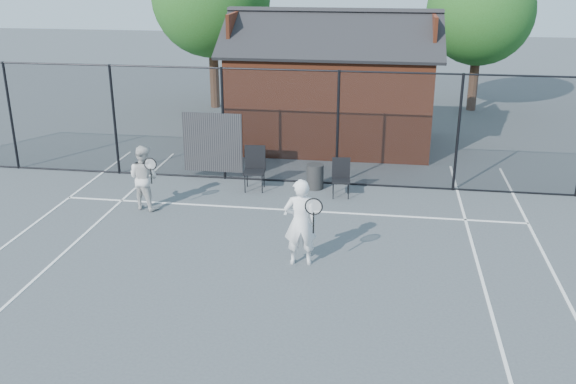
# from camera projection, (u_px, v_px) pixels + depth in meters

# --- Properties ---
(ground) EXTENTS (80.00, 80.00, 0.00)m
(ground) POSITION_uv_depth(u_px,v_px,m) (264.00, 267.00, 12.38)
(ground) COLOR #444A4E
(ground) RESTS_ON ground
(court_lines) EXTENTS (11.02, 18.00, 0.01)m
(court_lines) POSITION_uv_depth(u_px,v_px,m) (249.00, 301.00, 11.15)
(court_lines) COLOR white
(court_lines) RESTS_ON ground
(fence) EXTENTS (22.04, 3.00, 3.00)m
(fence) POSITION_uv_depth(u_px,v_px,m) (287.00, 129.00, 16.56)
(fence) COLOR black
(fence) RESTS_ON ground
(clubhouse) EXTENTS (6.50, 4.36, 4.19)m
(clubhouse) POSITION_uv_depth(u_px,v_px,m) (332.00, 93.00, 20.10)
(clubhouse) COLOR maroon
(clubhouse) RESTS_ON ground
(tree_right) EXTENTS (3.97, 3.97, 5.70)m
(tree_right) POSITION_uv_depth(u_px,v_px,m) (480.00, 12.00, 23.77)
(tree_right) COLOR #351D15
(tree_right) RESTS_ON ground
(player_front) EXTENTS (0.80, 0.61, 1.73)m
(player_front) POSITION_uv_depth(u_px,v_px,m) (300.00, 222.00, 12.24)
(player_front) COLOR white
(player_front) RESTS_ON ground
(player_back) EXTENTS (0.90, 0.78, 1.54)m
(player_back) POSITION_uv_depth(u_px,v_px,m) (144.00, 177.00, 15.02)
(player_back) COLOR silver
(player_back) RESTS_ON ground
(chair_left) EXTENTS (0.57, 0.59, 1.10)m
(chair_left) POSITION_uv_depth(u_px,v_px,m) (254.00, 170.00, 16.28)
(chair_left) COLOR black
(chair_left) RESTS_ON ground
(chair_right) EXTENTS (0.49, 0.51, 0.94)m
(chair_right) POSITION_uv_depth(u_px,v_px,m) (341.00, 179.00, 15.85)
(chair_right) COLOR black
(chair_right) RESTS_ON ground
(waste_bin) EXTENTS (0.49, 0.49, 0.64)m
(waste_bin) POSITION_uv_depth(u_px,v_px,m) (315.00, 177.00, 16.47)
(waste_bin) COLOR #262626
(waste_bin) RESTS_ON ground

